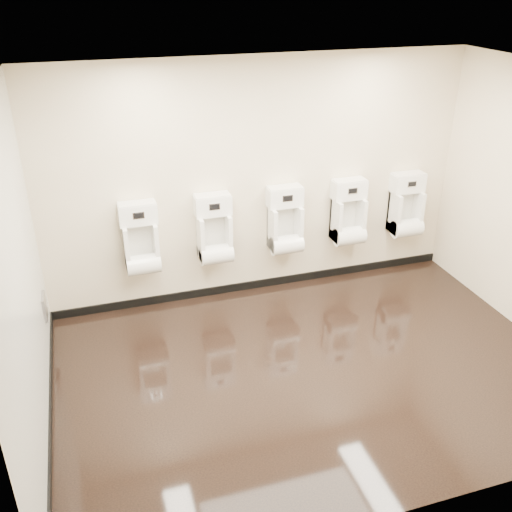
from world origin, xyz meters
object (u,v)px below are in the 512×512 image
at_px(access_panel, 45,306).
at_px(urinal_3, 348,217).
at_px(urinal_0, 141,244).
at_px(urinal_2, 285,225).
at_px(urinal_1, 214,234).
at_px(urinal_4, 406,210).

height_order(access_panel, urinal_3, urinal_3).
distance_m(urinal_0, urinal_2, 1.70).
xyz_separation_m(urinal_0, urinal_1, (0.83, 0.00, 0.00)).
bearing_deg(urinal_2, access_panel, -171.57).
height_order(urinal_1, urinal_4, same).
bearing_deg(urinal_0, access_panel, -158.99).
xyz_separation_m(access_panel, urinal_1, (1.90, 0.41, 0.37)).
height_order(access_panel, urinal_1, urinal_1).
distance_m(access_panel, urinal_4, 4.42).
bearing_deg(urinal_1, urinal_3, 0.00).
relative_size(access_panel, urinal_4, 0.32).
height_order(urinal_2, urinal_3, same).
relative_size(urinal_0, urinal_2, 1.00).
height_order(urinal_0, urinal_2, same).
bearing_deg(urinal_0, urinal_1, 0.00).
distance_m(access_panel, urinal_0, 1.20).
distance_m(urinal_2, urinal_4, 1.62).
relative_size(access_panel, urinal_2, 0.32).
height_order(access_panel, urinal_4, urinal_4).
bearing_deg(urinal_0, urinal_3, 0.00).
relative_size(urinal_0, urinal_4, 1.00).
relative_size(urinal_3, urinal_4, 1.00).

